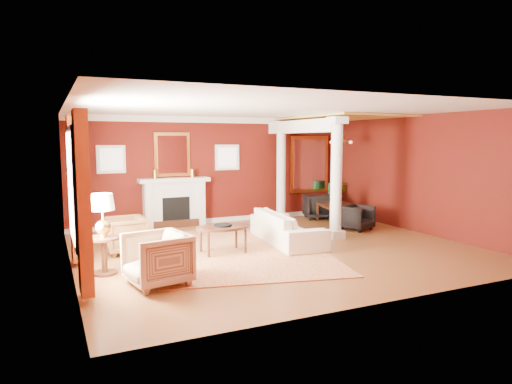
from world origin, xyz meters
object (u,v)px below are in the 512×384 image
sofa (287,222)px  armchair_leopard (125,233)px  armchair_stripe (157,256)px  dining_table (339,209)px  side_table (103,221)px  coffee_table (223,228)px

sofa → armchair_leopard: (-3.41, 0.59, -0.06)m
sofa → armchair_leopard: 3.46m
armchair_stripe → dining_table: bearing=108.7°
sofa → side_table: size_ratio=1.72×
armchair_leopard → armchair_stripe: bearing=-0.3°
armchair_stripe → side_table: 1.26m
side_table → dining_table: bearing=18.6°
armchair_leopard → armchair_stripe: size_ratio=0.89×
armchair_stripe → side_table: side_table is taller
armchair_leopard → coffee_table: size_ratio=0.73×
armchair_stripe → coffee_table: bearing=121.4°
dining_table → sofa: bearing=136.1°
coffee_table → dining_table: (3.93, 1.60, -0.08)m
sofa → coffee_table: sofa is taller
sofa → armchair_stripe: sofa is taller
coffee_table → sofa: bearing=10.2°
dining_table → side_table: bearing=125.0°
armchair_stripe → armchair_leopard: bearing=173.1°
coffee_table → side_table: size_ratio=0.80×
coffee_table → dining_table: size_ratio=0.72×
sofa → dining_table: sofa is taller
side_table → armchair_leopard: bearing=68.0°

